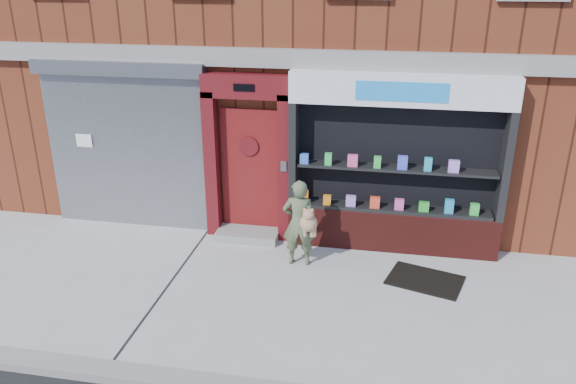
# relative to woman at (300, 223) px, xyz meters

# --- Properties ---
(ground) EXTENTS (80.00, 80.00, 0.00)m
(ground) POSITION_rel_woman_xyz_m (-0.31, -0.97, -0.73)
(ground) COLOR #9E9E99
(ground) RESTS_ON ground
(shutter_bay) EXTENTS (3.10, 0.30, 3.04)m
(shutter_bay) POSITION_rel_woman_xyz_m (-3.31, 0.96, 0.99)
(shutter_bay) COLOR gray
(shutter_bay) RESTS_ON ground
(red_door_bay) EXTENTS (1.52, 0.58, 2.90)m
(red_door_bay) POSITION_rel_woman_xyz_m (-1.06, 0.89, 0.73)
(red_door_bay) COLOR #4A0C10
(red_door_bay) RESTS_ON ground
(pharmacy_bay) EXTENTS (3.50, 0.41, 3.00)m
(pharmacy_bay) POSITION_rel_woman_xyz_m (1.44, 0.84, 0.64)
(pharmacy_bay) COLOR #511713
(pharmacy_bay) RESTS_ON ground
(woman) EXTENTS (0.58, 0.41, 1.44)m
(woman) POSITION_rel_woman_xyz_m (0.00, 0.00, 0.00)
(woman) COLOR #53603F
(woman) RESTS_ON ground
(doormat) EXTENTS (1.27, 1.05, 0.03)m
(doormat) POSITION_rel_woman_xyz_m (2.00, -0.20, -0.72)
(doormat) COLOR black
(doormat) RESTS_ON ground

